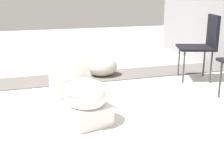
# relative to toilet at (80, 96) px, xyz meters

# --- Properties ---
(ground_plane) EXTENTS (14.00, 14.00, 0.00)m
(ground_plane) POSITION_rel_toilet_xyz_m (-0.13, -0.21, -0.22)
(ground_plane) COLOR beige
(gravel_strip) EXTENTS (0.56, 8.00, 0.01)m
(gravel_strip) POSITION_rel_toilet_xyz_m (-1.36, 0.29, -0.21)
(gravel_strip) COLOR #605B56
(gravel_strip) RESTS_ON ground
(toilet) EXTENTS (0.70, 0.51, 0.52)m
(toilet) POSITION_rel_toilet_xyz_m (0.00, 0.00, 0.00)
(toilet) COLOR white
(toilet) RESTS_ON ground
(folding_chair_left) EXTENTS (0.56, 0.56, 0.83)m
(folding_chair_left) POSITION_rel_toilet_xyz_m (-0.82, 1.80, 0.29)
(folding_chair_left) COLOR black
(folding_chair_left) RESTS_ON ground
(boulder_near) EXTENTS (0.51, 0.53, 0.26)m
(boulder_near) POSITION_rel_toilet_xyz_m (-1.38, 0.62, -0.09)
(boulder_near) COLOR #ADA899
(boulder_near) RESTS_ON ground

